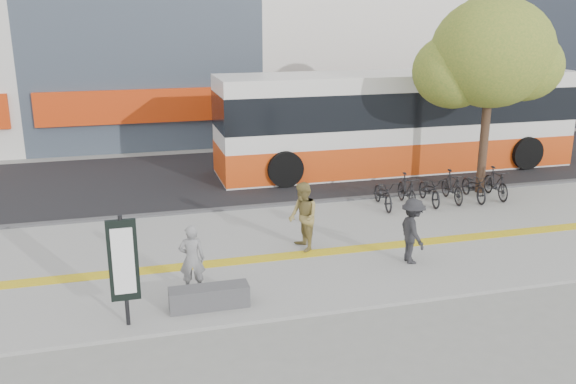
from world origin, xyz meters
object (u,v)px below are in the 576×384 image
object	(u,v)px
signboard	(123,262)
pedestrian_tan	(303,217)
bench	(209,297)
street_tree	(489,55)
bus	(397,124)
pedestrian_dark	(413,231)
seated_woman	(192,259)

from	to	relation	value
signboard	pedestrian_tan	xyz separation A→B (m)	(4.31, 2.83, -0.42)
bench	street_tree	world-z (taller)	street_tree
bus	pedestrian_dark	size ratio (longest dim) A/B	8.60
street_tree	bus	size ratio (longest dim) A/B	0.47
seated_woman	pedestrian_tan	distance (m)	3.40
signboard	bus	xyz separation A→B (m)	(10.10, 10.01, 0.39)
bench	bus	distance (m)	12.98
street_tree	signboard	bearing A→B (deg)	-150.93
bench	signboard	xyz separation A→B (m)	(-1.60, -0.31, 1.06)
signboard	pedestrian_tan	size ratio (longest dim) A/B	1.27
seated_woman	pedestrian_dark	distance (m)	5.22
signboard	street_tree	world-z (taller)	street_tree
street_tree	seated_woman	bearing A→B (deg)	-152.50
bench	pedestrian_tan	distance (m)	3.76
bus	pedestrian_tan	xyz separation A→B (m)	(-5.79, -7.18, -0.81)
bench	pedestrian_dark	distance (m)	5.13
street_tree	bus	xyz separation A→B (m)	(-1.28, 3.68, -2.76)
pedestrian_tan	seated_woman	bearing A→B (deg)	-64.67
seated_woman	pedestrian_tan	size ratio (longest dim) A/B	0.87
signboard	bus	distance (m)	14.22
signboard	pedestrian_dark	world-z (taller)	signboard
pedestrian_tan	bench	bearing A→B (deg)	-51.93
street_tree	pedestrian_dark	bearing A→B (deg)	-134.20
bench	bus	size ratio (longest dim) A/B	0.12
bus	pedestrian_dark	distance (m)	9.35
bus	pedestrian_dark	bearing A→B (deg)	-112.21
street_tree	bus	world-z (taller)	street_tree
seated_woman	bus	bearing A→B (deg)	-125.79
pedestrian_tan	street_tree	bearing A→B (deg)	111.47
seated_woman	signboard	bearing A→B (deg)	47.87
bench	seated_woman	distance (m)	0.99
pedestrian_tan	pedestrian_dark	world-z (taller)	pedestrian_tan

